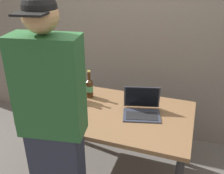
# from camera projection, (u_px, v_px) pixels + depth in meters

# --- Properties ---
(ground_plane) EXTENTS (8.00, 8.00, 0.00)m
(ground_plane) POSITION_uv_depth(u_px,v_px,m) (111.00, 171.00, 2.70)
(ground_plane) COLOR slate
(ground_plane) RESTS_ON ground
(desk) EXTENTS (1.49, 0.88, 0.74)m
(desk) POSITION_uv_depth(u_px,v_px,m) (111.00, 119.00, 2.42)
(desk) COLOR olive
(desk) RESTS_ON ground
(laptop) EXTENTS (0.39, 0.34, 0.24)m
(laptop) POSITION_uv_depth(u_px,v_px,m) (142.00, 108.00, 2.32)
(laptop) COLOR #383D4C
(laptop) RESTS_ON desk
(beer_bottle_green) EXTENTS (0.07, 0.07, 0.32)m
(beer_bottle_green) POSITION_uv_depth(u_px,v_px,m) (80.00, 89.00, 2.52)
(beer_bottle_green) COLOR brown
(beer_bottle_green) RESTS_ON desk
(beer_bottle_amber) EXTENTS (0.07, 0.07, 0.29)m
(beer_bottle_amber) POSITION_uv_depth(u_px,v_px,m) (89.00, 87.00, 2.59)
(beer_bottle_amber) COLOR #472B14
(beer_bottle_amber) RESTS_ON desk
(beer_bottle_brown) EXTENTS (0.07, 0.07, 0.31)m
(beer_bottle_brown) POSITION_uv_depth(u_px,v_px,m) (71.00, 90.00, 2.51)
(beer_bottle_brown) COLOR #333333
(beer_bottle_brown) RESTS_ON desk
(person_figure) EXTENTS (0.45, 0.32, 1.86)m
(person_figure) POSITION_uv_depth(u_px,v_px,m) (54.00, 131.00, 1.72)
(person_figure) COLOR #2D3347
(person_figure) RESTS_ON ground
(coffee_mug) EXTENTS (0.12, 0.09, 0.09)m
(coffee_mug) POSITION_uv_depth(u_px,v_px,m) (58.00, 101.00, 2.46)
(coffee_mug) COLOR white
(coffee_mug) RESTS_ON desk
(back_wall) EXTENTS (6.00, 0.10, 2.60)m
(back_wall) POSITION_uv_depth(u_px,v_px,m) (137.00, 30.00, 2.91)
(back_wall) COLOR gray
(back_wall) RESTS_ON ground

